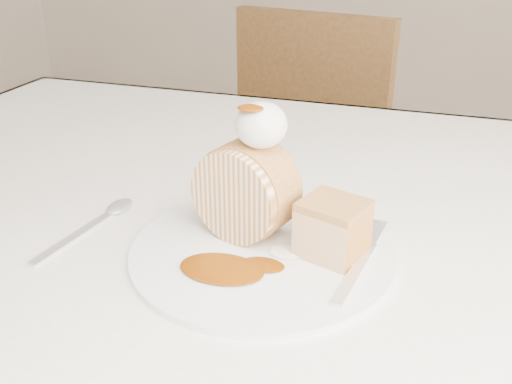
% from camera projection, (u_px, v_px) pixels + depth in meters
% --- Properties ---
extents(table, '(1.40, 0.90, 0.75)m').
position_uv_depth(table, '(285.00, 264.00, 0.76)').
color(table, white).
rests_on(table, ground).
extents(chair_far, '(0.49, 0.49, 0.88)m').
position_uv_depth(chair_far, '(324.00, 147.00, 1.60)').
color(chair_far, brown).
rests_on(chair_far, ground).
extents(plate, '(0.36, 0.36, 0.01)m').
position_uv_depth(plate, '(262.00, 251.00, 0.61)').
color(plate, white).
rests_on(plate, table).
extents(roulade_slice, '(0.12, 0.09, 0.10)m').
position_uv_depth(roulade_slice, '(245.00, 191.00, 0.62)').
color(roulade_slice, beige).
rests_on(roulade_slice, plate).
extents(cake_chunk, '(0.08, 0.07, 0.05)m').
position_uv_depth(cake_chunk, '(332.00, 232.00, 0.59)').
color(cake_chunk, tan).
rests_on(cake_chunk, plate).
extents(whipped_cream, '(0.05, 0.05, 0.05)m').
position_uv_depth(whipped_cream, '(261.00, 125.00, 0.58)').
color(whipped_cream, white).
rests_on(whipped_cream, roulade_slice).
extents(caramel_drizzle, '(0.03, 0.02, 0.01)m').
position_uv_depth(caramel_drizzle, '(251.00, 102.00, 0.56)').
color(caramel_drizzle, '#672E04').
rests_on(caramel_drizzle, whipped_cream).
extents(caramel_pool, '(0.10, 0.08, 0.00)m').
position_uv_depth(caramel_pool, '(222.00, 269.00, 0.57)').
color(caramel_pool, '#672E04').
rests_on(caramel_pool, plate).
extents(fork, '(0.05, 0.17, 0.00)m').
position_uv_depth(fork, '(355.00, 272.00, 0.57)').
color(fork, silver).
rests_on(fork, plate).
extents(spoon, '(0.04, 0.16, 0.00)m').
position_uv_depth(spoon, '(73.00, 238.00, 0.64)').
color(spoon, silver).
rests_on(spoon, table).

